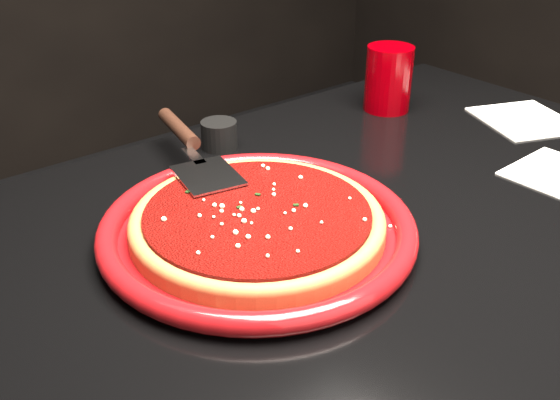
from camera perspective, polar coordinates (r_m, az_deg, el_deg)
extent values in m
cylinder|color=maroon|center=(0.78, -2.05, -2.51)|extent=(0.52, 0.52, 0.03)
cylinder|color=brown|center=(0.78, -2.06, -2.22)|extent=(0.42, 0.42, 0.02)
torus|color=brown|center=(0.78, -2.07, -1.72)|extent=(0.42, 0.42, 0.02)
cylinder|color=#600907|center=(0.77, -2.08, -1.36)|extent=(0.37, 0.37, 0.01)
cylinder|color=#850005|center=(1.19, 9.89, 10.88)|extent=(0.11, 0.11, 0.12)
cube|color=white|center=(1.22, 21.48, 6.85)|extent=(0.20, 0.21, 0.00)
cylinder|color=black|center=(1.03, -5.58, 5.96)|extent=(0.07, 0.07, 0.05)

